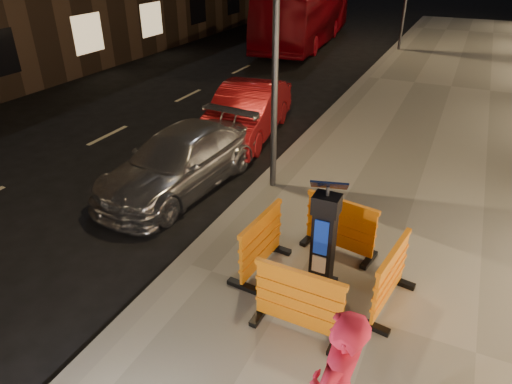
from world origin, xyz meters
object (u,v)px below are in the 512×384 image
at_px(parking_kiosk, 324,238).
at_px(bus_doubledecker, 304,43).
at_px(car_red, 247,136).
at_px(barrier_kerbside, 261,243).
at_px(car_silver, 182,187).
at_px(barrier_front, 299,301).
at_px(barrier_back, 340,226).
at_px(barrier_bldgside, 390,278).

distance_m(parking_kiosk, bus_doubledecker, 19.06).
height_order(car_red, bus_doubledecker, bus_doubledecker).
bearing_deg(bus_doubledecker, barrier_kerbside, -78.05).
relative_size(parking_kiosk, car_silver, 0.40).
distance_m(barrier_front, car_red, 7.16).
height_order(barrier_back, car_silver, barrier_back).
bearing_deg(bus_doubledecker, car_red, -82.74).
distance_m(barrier_front, bus_doubledecker, 19.94).
xyz_separation_m(barrier_bldgside, car_red, (-4.65, 5.14, -0.62)).
relative_size(car_silver, car_red, 1.01).
relative_size(parking_kiosk, bus_doubledecker, 0.16).
xyz_separation_m(parking_kiosk, barrier_bldgside, (0.95, -0.00, -0.37)).
height_order(parking_kiosk, barrier_front, parking_kiosk).
bearing_deg(car_silver, barrier_back, -10.13).
relative_size(parking_kiosk, car_red, 0.41).
bearing_deg(bus_doubledecker, barrier_back, -74.28).
distance_m(barrier_back, car_red, 5.63).
relative_size(barrier_kerbside, car_silver, 0.29).
distance_m(barrier_back, car_silver, 3.87).
xyz_separation_m(barrier_back, barrier_kerbside, (-0.95, -0.95, 0.00)).
distance_m(barrier_front, barrier_back, 1.90).
relative_size(barrier_back, barrier_kerbside, 1.00).
relative_size(parking_kiosk, barrier_back, 1.40).
distance_m(parking_kiosk, barrier_kerbside, 1.02).
bearing_deg(barrier_back, car_silver, 174.54).
xyz_separation_m(parking_kiosk, bus_doubledecker, (-6.62, 17.85, -0.99)).
height_order(car_silver, car_red, car_red).
xyz_separation_m(car_silver, bus_doubledecker, (-2.94, 15.89, 0.00)).
distance_m(parking_kiosk, barrier_back, 1.02).
xyz_separation_m(barrier_back, car_silver, (-3.68, 1.01, -0.62)).
distance_m(barrier_front, barrier_kerbside, 1.34).
bearing_deg(car_red, barrier_bldgside, -55.59).
height_order(barrier_back, barrier_bldgside, same).
relative_size(barrier_kerbside, bus_doubledecker, 0.12).
bearing_deg(barrier_back, parking_kiosk, -80.09).
distance_m(car_silver, car_red, 3.18).
bearing_deg(barrier_front, bus_doubledecker, 111.31).
bearing_deg(barrier_front, car_red, 123.19).
bearing_deg(car_red, barrier_kerbside, -69.57).
bearing_deg(parking_kiosk, bus_doubledecker, 117.26).
distance_m(barrier_front, barrier_bldgside, 1.34).
distance_m(barrier_kerbside, bus_doubledecker, 18.74).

